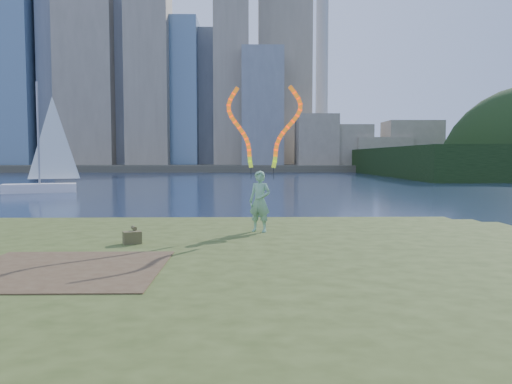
{
  "coord_description": "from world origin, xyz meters",
  "views": [
    {
      "loc": [
        0.8,
        -11.37,
        2.66
      ],
      "look_at": [
        1.06,
        1.0,
        1.79
      ],
      "focal_mm": 35.0,
      "sensor_mm": 36.0,
      "label": 1
    }
  ],
  "objects": [
    {
      "name": "dirt_patch",
      "position": [
        -2.2,
        -3.2,
        0.81
      ],
      "size": [
        3.2,
        3.0,
        0.02
      ],
      "primitive_type": "cube",
      "color": "#47331E",
      "rests_on": "grassy_knoll"
    },
    {
      "name": "far_shore",
      "position": [
        0.0,
        95.0,
        0.6
      ],
      "size": [
        320.0,
        40.0,
        1.2
      ],
      "primitive_type": "cube",
      "color": "#504B3B",
      "rests_on": "ground"
    },
    {
      "name": "grassy_knoll",
      "position": [
        0.0,
        -2.3,
        0.34
      ],
      "size": [
        20.0,
        18.0,
        0.8
      ],
      "color": "#344318",
      "rests_on": "ground"
    },
    {
      "name": "woman_with_ribbons",
      "position": [
        1.17,
        0.98,
        2.23
      ],
      "size": [
        1.83,
        0.87,
        3.92
      ],
      "rotation": [
        0.0,
        0.0,
        -0.44
      ],
      "color": "#1F7139",
      "rests_on": "grassy_knoll"
    },
    {
      "name": "sailboat",
      "position": [
        -14.37,
        26.29,
        1.42
      ],
      "size": [
        5.45,
        3.19,
        8.28
      ],
      "rotation": [
        0.0,
        0.0,
        0.32
      ],
      "color": "white",
      "rests_on": "ground"
    },
    {
      "name": "ground",
      "position": [
        0.0,
        0.0,
        0.0
      ],
      "size": [
        320.0,
        320.0,
        0.0
      ],
      "primitive_type": "plane",
      "color": "#18243D",
      "rests_on": "ground"
    },
    {
      "name": "canvas_bag",
      "position": [
        -1.64,
        -0.69,
        0.95
      ],
      "size": [
        0.44,
        0.5,
        0.36
      ],
      "rotation": [
        0.0,
        0.0,
        0.4
      ],
      "color": "#4B4626",
      "rests_on": "grassy_knoll"
    }
  ]
}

